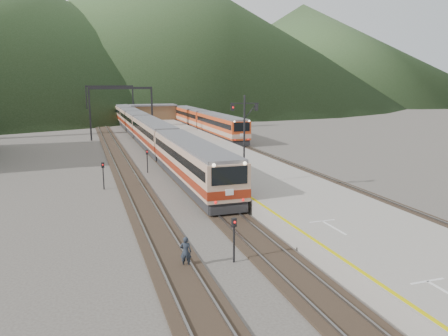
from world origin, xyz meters
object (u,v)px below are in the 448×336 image
object	(u,v)px
second_train	(204,122)
signal_mast	(244,130)
main_train	(134,121)
worker	(186,252)

from	to	relation	value
second_train	signal_mast	xyz separation A→B (m)	(-8.65, -42.23, 3.25)
main_train	signal_mast	size ratio (longest dim) A/B	15.11
main_train	worker	world-z (taller)	main_train
main_train	signal_mast	world-z (taller)	signal_mast
signal_mast	worker	world-z (taller)	signal_mast
main_train	worker	xyz separation A→B (m)	(-4.49, -57.83, -1.29)
second_train	worker	bearing A→B (deg)	-106.57
second_train	signal_mast	size ratio (longest dim) A/B	5.49
main_train	second_train	size ratio (longest dim) A/B	2.75
main_train	second_train	xyz separation A→B (m)	(11.50, -4.08, -0.16)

